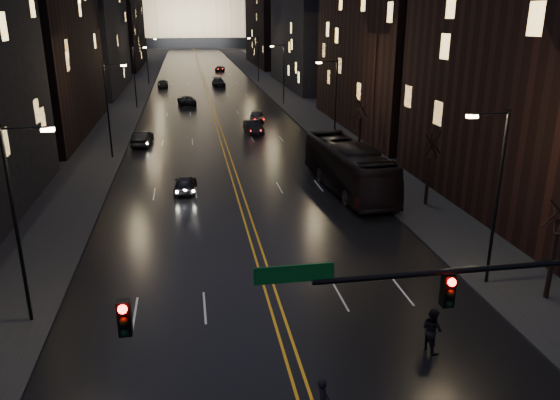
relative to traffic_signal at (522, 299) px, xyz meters
name	(u,v)px	position (x,y,z in m)	size (l,w,h in m)	color
road	(200,70)	(-5.91, 130.00, -5.09)	(20.00, 320.00, 0.02)	black
sidewalk_left	(144,70)	(-19.91, 130.00, -5.02)	(8.00, 320.00, 0.16)	black
sidewalk_right	(255,68)	(8.09, 130.00, -5.02)	(8.00, 320.00, 0.16)	black
center_line	(200,70)	(-5.91, 130.00, -5.08)	(0.62, 320.00, 0.01)	orange
building_left_mid	(21,6)	(-26.91, 54.00, 8.90)	(12.00, 30.00, 28.00)	black
building_left_far	(84,34)	(-26.91, 92.00, 4.90)	(12.00, 34.00, 20.00)	black
building_left_dist	(115,20)	(-26.91, 140.00, 6.90)	(12.00, 40.00, 24.00)	black
building_right_mid	(316,16)	(15.09, 92.00, 7.90)	(12.00, 34.00, 26.00)	black
building_right_dist	(276,23)	(15.09, 140.00, 5.90)	(12.00, 40.00, 22.00)	black
capitol	(191,6)	(-5.91, 250.00, 12.05)	(90.00, 50.00, 58.50)	black
traffic_signal	(522,299)	(0.00, 0.00, 0.00)	(17.29, 0.45, 7.00)	black
streetlamp_right_near	(495,190)	(4.91, 10.00, -0.02)	(2.13, 0.25, 9.00)	black
streetlamp_left_near	(19,216)	(-16.72, 10.00, -0.02)	(2.13, 0.25, 9.00)	black
streetlamp_right_mid	(334,100)	(4.91, 40.00, -0.02)	(2.13, 0.25, 9.00)	black
streetlamp_left_mid	(109,106)	(-16.72, 40.00, -0.02)	(2.13, 0.25, 9.00)	black
streetlamp_right_far	(283,71)	(4.91, 70.00, -0.02)	(2.13, 0.25, 9.00)	black
streetlamp_left_far	(136,73)	(-16.72, 70.00, -0.02)	(2.13, 0.25, 9.00)	black
streetlamp_right_dist	(257,57)	(4.91, 100.00, -0.02)	(2.13, 0.25, 9.00)	black
streetlamp_left_dist	(148,58)	(-16.72, 100.00, -0.02)	(2.13, 0.25, 9.00)	black
tree_right_mid	(431,145)	(7.09, 22.00, -0.58)	(2.40, 2.40, 6.65)	black
tree_right_far	(361,108)	(7.09, 38.00, -0.58)	(2.40, 2.40, 6.65)	black
bus	(348,167)	(2.59, 26.64, -3.24)	(3.14, 13.41, 3.73)	black
oncoming_car_a	(185,184)	(-10.02, 28.19, -4.43)	(1.60, 3.98, 1.35)	black
oncoming_car_b	(142,138)	(-14.41, 45.11, -4.33)	(1.63, 4.68, 1.54)	black
oncoming_car_c	(187,100)	(-9.63, 72.01, -4.37)	(2.44, 5.29, 1.47)	black
oncoming_car_d	(163,83)	(-14.01, 95.17, -4.38)	(2.02, 4.96, 1.44)	black
receding_car_a	(254,127)	(-2.09, 49.33, -4.35)	(1.59, 4.57, 1.50)	black
receding_car_b	(257,116)	(-0.78, 56.34, -4.35)	(1.77, 4.40, 1.50)	black
receding_car_c	(219,82)	(-3.41, 94.45, -4.31)	(2.23, 5.49, 1.59)	black
receding_car_d	(220,69)	(-1.25, 124.54, -4.44)	(2.19, 4.74, 1.32)	black
pedestrian_b	(432,330)	(-0.18, 5.00, -4.14)	(0.94, 0.51, 1.93)	black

